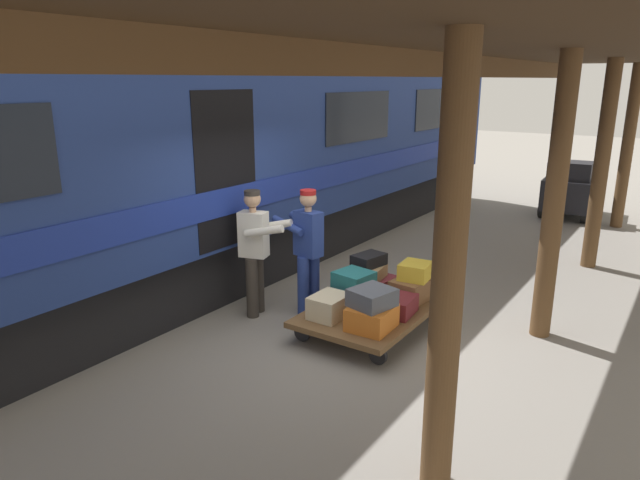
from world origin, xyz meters
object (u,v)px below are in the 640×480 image
train_car (148,153)px  luggage_cart (372,311)px  suitcase_orange_carryall (372,317)px  baggage_tug (570,189)px  suitcase_yellow_case (416,271)px  porter_in_overalls (307,247)px  suitcase_black_hardshell (369,260)px  suitcase_teal_softside (354,280)px  suitcase_red_plastic (353,295)px  suitcase_tan_vintage (370,272)px  suitcase_burgundy_valise (373,284)px  suitcase_maroon_trunk (393,304)px  suitcase_brown_leather (413,289)px  porter_by_door (255,249)px  suitcase_slate_roller (372,297)px  suitcase_cream_canvas (329,306)px

train_car → luggage_cart: (-3.34, -0.60, -1.82)m
train_car → suitcase_orange_carryall: size_ratio=36.21×
baggage_tug → suitcase_yellow_case: bearing=86.8°
porter_in_overalls → luggage_cart: bearing=-177.6°
train_car → suitcase_black_hardshell: (-2.98, -1.13, -1.35)m
suitcase_yellow_case → suitcase_black_hardshell: bearing=3.7°
train_car → suitcase_teal_softside: train_car is taller
suitcase_red_plastic → suitcase_tan_vintage: 0.54m
suitcase_red_plastic → baggage_tug: bearing=-97.3°
luggage_cart → porter_in_overalls: porter_in_overalls is taller
suitcase_burgundy_valise → suitcase_maroon_trunk: (-0.59, 0.55, 0.02)m
suitcase_orange_carryall → suitcase_teal_softside: bearing=-43.2°
baggage_tug → suitcase_tan_vintage: bearing=81.9°
luggage_cart → suitcase_brown_leather: bearing=-118.2°
suitcase_yellow_case → suitcase_teal_softside: suitcase_yellow_case is taller
suitcase_maroon_trunk → suitcase_tan_vintage: suitcase_tan_vintage is taller
porter_in_overalls → baggage_tug: (-1.71, -8.06, -0.30)m
suitcase_burgundy_valise → suitcase_black_hardshell: size_ratio=1.34×
suitcase_orange_carryall → suitcase_tan_vintage: bearing=-59.5°
luggage_cart → porter_in_overalls: size_ratio=1.17×
suitcase_maroon_trunk → porter_by_door: 1.94m
suitcase_tan_vintage → suitcase_black_hardshell: (0.03, -0.02, 0.17)m
suitcase_burgundy_valise → porter_by_door: size_ratio=0.35×
suitcase_maroon_trunk → suitcase_teal_softside: bearing=2.2°
train_car → suitcase_red_plastic: (-3.05, -0.60, -1.67)m
suitcase_slate_roller → porter_by_door: bearing=-1.7°
suitcase_burgundy_valise → suitcase_tan_vintage: size_ratio=1.30×
luggage_cart → suitcase_maroon_trunk: size_ratio=4.01×
baggage_tug → porter_by_door: bearing=75.2°
luggage_cart → suitcase_black_hardshell: suitcase_black_hardshell is taller
suitcase_cream_canvas → suitcase_slate_roller: (-0.57, -0.02, 0.23)m
suitcase_red_plastic → suitcase_yellow_case: size_ratio=1.30×
luggage_cart → suitcase_orange_carryall: 0.65m
suitcase_burgundy_valise → suitcase_black_hardshell: suitcase_black_hardshell is taller
suitcase_cream_canvas → suitcase_teal_softside: (-0.03, -0.53, 0.18)m
suitcase_orange_carryall → baggage_tug: (-0.44, -8.57, 0.21)m
luggage_cart → porter_by_door: bearing=17.2°
suitcase_tan_vintage → suitcase_teal_softside: (-0.06, 0.53, 0.06)m
suitcase_black_hardshell → suitcase_yellow_case: 0.68m
suitcase_teal_softside → baggage_tug: bearing=-97.1°
suitcase_slate_roller → suitcase_cream_canvas: bearing=2.3°
train_car → suitcase_orange_carryall: train_car is taller
porter_by_door → suitcase_orange_carryall: bearing=177.6°
luggage_cart → suitcase_yellow_case: suitcase_yellow_case is taller
suitcase_orange_carryall → porter_in_overalls: bearing=-21.7°
suitcase_red_plastic → suitcase_tan_vintage: size_ratio=1.14×
suitcase_maroon_trunk → porter_in_overalls: porter_in_overalls is taller
porter_in_overalls → porter_by_door: (0.53, 0.43, 0.00)m
baggage_tug → suitcase_red_plastic: bearing=82.7°
train_car → suitcase_slate_roller: train_car is taller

